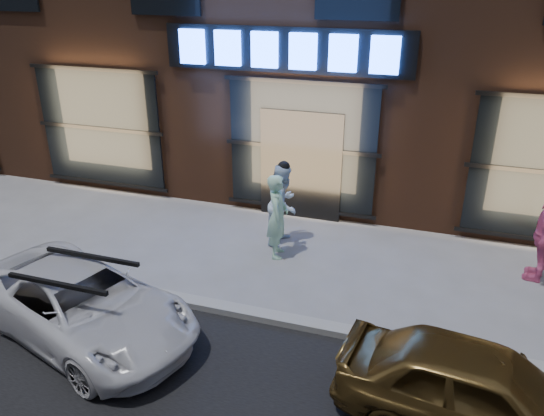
% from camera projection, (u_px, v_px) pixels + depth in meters
% --- Properties ---
extents(ground, '(90.00, 90.00, 0.00)m').
position_uv_depth(ground, '(236.00, 314.00, 8.54)').
color(ground, slate).
rests_on(ground, ground).
extents(curb, '(60.00, 0.25, 0.12)m').
position_uv_depth(curb, '(236.00, 311.00, 8.52)').
color(curb, gray).
rests_on(curb, ground).
extents(man_bowtie, '(0.51, 0.67, 1.66)m').
position_uv_depth(man_bowtie, '(278.00, 216.00, 9.97)').
color(man_bowtie, '#B0E7D1').
rests_on(man_bowtie, ground).
extents(man_cap, '(0.72, 0.88, 1.66)m').
position_uv_depth(man_cap, '(283.00, 204.00, 10.49)').
color(man_cap, silver).
rests_on(man_cap, ground).
extents(white_suv, '(4.21, 2.89, 1.07)m').
position_uv_depth(white_suv, '(81.00, 304.00, 7.86)').
color(white_suv, silver).
rests_on(white_suv, ground).
extents(gold_sedan, '(3.51, 1.77, 1.15)m').
position_uv_depth(gold_sedan, '(480.00, 392.00, 6.17)').
color(gold_sedan, brown).
rests_on(gold_sedan, ground).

